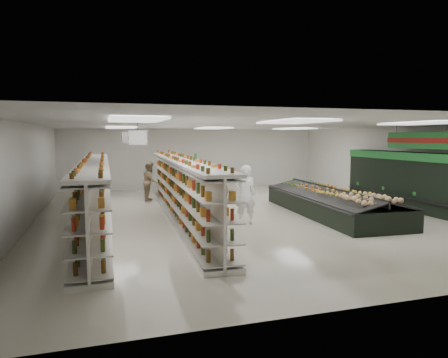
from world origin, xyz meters
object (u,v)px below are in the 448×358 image
object	(u,v)px
gondola_center	(181,192)
produce_island	(331,202)
soda_endcap	(183,176)
shopper_background	(150,181)
shopper_main	(245,195)
gondola_left	(95,196)

from	to	relation	value
gondola_center	produce_island	world-z (taller)	gondola_center
soda_endcap	shopper_background	world-z (taller)	soda_endcap
shopper_main	shopper_background	xyz separation A→B (m)	(-2.35, 5.67, -0.09)
gondola_center	shopper_background	xyz separation A→B (m)	(-0.55, 4.27, -0.08)
gondola_left	gondola_center	distance (m)	2.78
gondola_left	produce_island	xyz separation A→B (m)	(8.09, -0.66, -0.47)
shopper_background	soda_endcap	bearing A→B (deg)	-30.69
produce_island	soda_endcap	xyz separation A→B (m)	(-4.01, 6.98, 0.42)
gondola_center	produce_island	distance (m)	5.39
gondola_center	produce_island	bearing A→B (deg)	-5.89
gondola_center	shopper_main	distance (m)	2.28
gondola_left	gondola_center	world-z (taller)	gondola_center
gondola_left	gondola_center	xyz separation A→B (m)	(2.78, 0.10, 0.01)
soda_endcap	shopper_main	distance (m)	7.64
soda_endcap	shopper_main	size ratio (longest dim) A/B	0.95
gondola_left	produce_island	size ratio (longest dim) A/B	1.73
shopper_main	soda_endcap	bearing A→B (deg)	-80.93
shopper_main	shopper_background	bearing A→B (deg)	-62.16
produce_island	shopper_background	distance (m)	7.74
produce_island	soda_endcap	bearing A→B (deg)	119.89
produce_island	shopper_background	size ratio (longest dim) A/B	3.92
produce_island	gondola_center	bearing A→B (deg)	171.81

